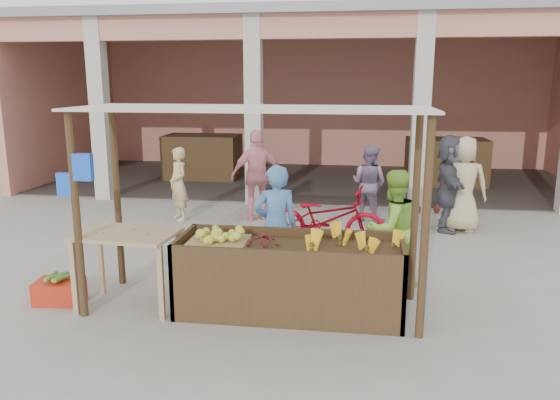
% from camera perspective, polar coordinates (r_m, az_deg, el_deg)
% --- Properties ---
extents(ground, '(60.00, 60.00, 0.00)m').
position_cam_1_polar(ground, '(6.67, -3.35, -11.29)').
color(ground, gray).
rests_on(ground, ground).
extents(market_building, '(14.40, 6.40, 4.20)m').
position_cam_1_polar(market_building, '(14.95, 3.73, 12.51)').
color(market_building, tan).
rests_on(market_building, ground).
extents(fruit_stall, '(2.60, 0.95, 0.80)m').
position_cam_1_polar(fruit_stall, '(6.44, 1.02, -8.31)').
color(fruit_stall, '#47311C').
rests_on(fruit_stall, ground).
extents(stall_awning, '(4.09, 1.35, 2.39)m').
position_cam_1_polar(stall_awning, '(6.20, -3.60, 5.90)').
color(stall_awning, '#47311C').
rests_on(stall_awning, ground).
extents(banana_heap, '(1.04, 0.57, 0.19)m').
position_cam_1_polar(banana_heap, '(6.26, 7.38, -4.26)').
color(banana_heap, yellow).
rests_on(banana_heap, fruit_stall).
extents(melon_tray, '(0.67, 0.58, 0.19)m').
position_cam_1_polar(melon_tray, '(6.40, -6.46, -3.94)').
color(melon_tray, '#A28253').
rests_on(melon_tray, fruit_stall).
extents(berry_heap, '(0.41, 0.33, 0.13)m').
position_cam_1_polar(berry_heap, '(6.35, -1.68, -4.18)').
color(berry_heap, maroon).
rests_on(berry_heap, fruit_stall).
extents(side_table, '(1.21, 0.87, 0.92)m').
position_cam_1_polar(side_table, '(6.72, -15.66, -4.46)').
color(side_table, tan).
rests_on(side_table, ground).
extents(papaya_pile, '(0.70, 0.40, 0.20)m').
position_cam_1_polar(papaya_pile, '(6.66, -15.78, -2.45)').
color(papaya_pile, '#5B9531').
rests_on(papaya_pile, side_table).
extents(red_crate, '(0.57, 0.44, 0.28)m').
position_cam_1_polar(red_crate, '(7.32, -22.06, -8.82)').
color(red_crate, red).
rests_on(red_crate, ground).
extents(plantain_bundle, '(0.42, 0.29, 0.08)m').
position_cam_1_polar(plantain_bundle, '(7.26, -22.18, -7.48)').
color(plantain_bundle, '#589134').
rests_on(plantain_bundle, red_crate).
extents(produce_sacks, '(0.87, 0.54, 0.66)m').
position_cam_1_polar(produce_sacks, '(11.51, 15.21, 0.23)').
color(produce_sacks, maroon).
rests_on(produce_sacks, ground).
extents(vendor_blue, '(0.77, 0.67, 1.73)m').
position_cam_1_polar(vendor_blue, '(7.13, -0.46, -2.31)').
color(vendor_blue, '#4E88CD').
rests_on(vendor_blue, ground).
extents(vendor_green, '(0.92, 0.79, 1.65)m').
position_cam_1_polar(vendor_green, '(7.25, 11.70, -2.66)').
color(vendor_green, '#90CE40').
rests_on(vendor_green, ground).
extents(motorcycle, '(0.97, 2.15, 1.08)m').
position_cam_1_polar(motorcycle, '(8.69, 4.75, -1.84)').
color(motorcycle, '#9C0716').
rests_on(motorcycle, ground).
extents(shopper_b, '(1.24, 0.98, 1.87)m').
position_cam_1_polar(shopper_b, '(10.50, -2.37, 2.89)').
color(shopper_b, pink).
rests_on(shopper_b, ground).
extents(shopper_c, '(1.00, 0.74, 1.90)m').
position_cam_1_polar(shopper_c, '(10.24, 18.61, 2.08)').
color(shopper_c, tan).
rests_on(shopper_c, ground).
extents(shopper_d, '(0.99, 1.79, 1.83)m').
position_cam_1_polar(shopper_d, '(10.23, 17.35, 1.96)').
color(shopper_d, '#474853').
rests_on(shopper_d, ground).
extents(shopper_e, '(0.68, 0.69, 1.48)m').
position_cam_1_polar(shopper_e, '(10.71, -10.56, 1.81)').
color(shopper_e, tan).
rests_on(shopper_e, ground).
extents(shopper_f, '(0.91, 0.78, 1.61)m').
position_cam_1_polar(shopper_f, '(10.59, 9.29, 2.10)').
color(shopper_f, gray).
rests_on(shopper_f, ground).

